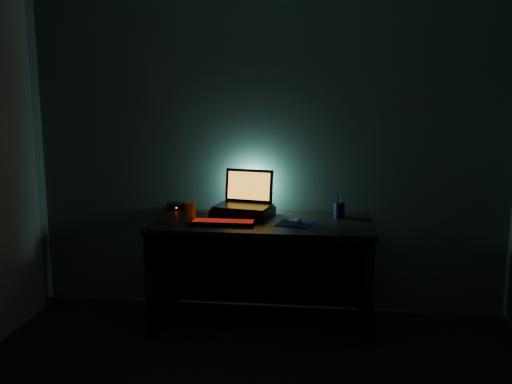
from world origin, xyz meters
TOP-DOWN VIEW (x-y plane):
  - room at (0.00, 0.00)m, footprint 3.50×4.00m
  - desk at (0.00, 1.67)m, footprint 1.50×0.70m
  - curtain at (-1.71, 1.42)m, footprint 0.06×0.65m
  - riser at (-0.15, 1.76)m, footprint 0.45×0.38m
  - laptop at (-0.14, 1.81)m, footprint 0.43×0.35m
  - keyboard at (-0.25, 1.49)m, footprint 0.43×0.14m
  - mousepad at (0.22, 1.55)m, footprint 0.26×0.24m
  - mouse at (0.22, 1.55)m, footprint 0.08×0.11m
  - pen_cup at (0.53, 1.78)m, footprint 0.09×0.09m
  - juice_glass at (-0.49, 1.55)m, footprint 0.10×0.10m
  - router at (-0.68, 1.92)m, footprint 0.16×0.14m

SIDE VIEW (x-z plane):
  - desk at x=0.00m, z-range 0.12..0.87m
  - mousepad at x=0.22m, z-range 0.75..0.75m
  - keyboard at x=-0.25m, z-range 0.75..0.78m
  - mouse at x=0.22m, z-range 0.75..0.79m
  - router at x=-0.68m, z-range 0.75..0.80m
  - riser at x=-0.15m, z-range 0.75..0.81m
  - pen_cup at x=0.53m, z-range 0.75..0.86m
  - juice_glass at x=-0.49m, z-range 0.75..0.88m
  - laptop at x=-0.14m, z-range 0.74..1.00m
  - curtain at x=-1.71m, z-range 0.00..2.30m
  - room at x=0.00m, z-range 0.00..2.50m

